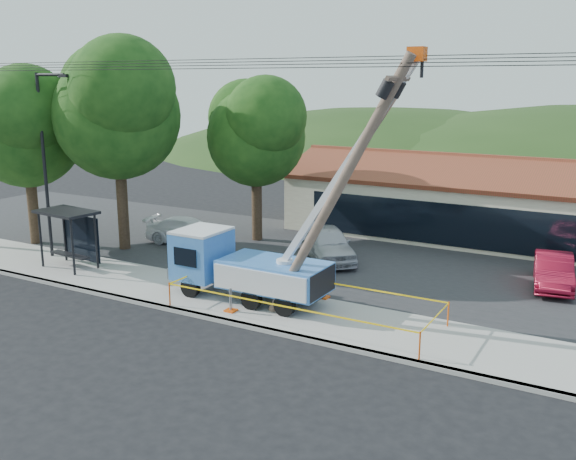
# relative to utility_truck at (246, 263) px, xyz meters

# --- Properties ---
(ground) EXTENTS (120.00, 120.00, 0.00)m
(ground) POSITION_rel_utility_truck_xyz_m (2.10, -4.43, -1.60)
(ground) COLOR black
(ground) RESTS_ON ground
(curb) EXTENTS (60.00, 0.25, 0.15)m
(curb) POSITION_rel_utility_truck_xyz_m (2.10, -2.33, -1.52)
(curb) COLOR #A7A59C
(curb) RESTS_ON ground
(sidewalk) EXTENTS (60.00, 4.00, 0.15)m
(sidewalk) POSITION_rel_utility_truck_xyz_m (2.10, -0.43, -1.52)
(sidewalk) COLOR #A7A59C
(sidewalk) RESTS_ON ground
(parking_lot) EXTENTS (60.00, 12.00, 0.10)m
(parking_lot) POSITION_rel_utility_truck_xyz_m (2.10, 7.57, -1.55)
(parking_lot) COLOR #28282B
(parking_lot) RESTS_ON ground
(strip_mall) EXTENTS (22.50, 8.53, 4.67)m
(strip_mall) POSITION_rel_utility_truck_xyz_m (6.10, 15.55, 0.28)
(strip_mall) COLOR beige
(strip_mall) RESTS_ON ground
(streetlight) EXTENTS (2.13, 0.22, 9.00)m
(streetlight) POSITION_rel_utility_truck_xyz_m (-11.69, 0.57, 3.71)
(streetlight) COLOR black
(streetlight) RESTS_ON ground
(tree_west_near) EXTENTS (7.56, 6.72, 10.80)m
(tree_west_near) POSITION_rel_utility_truck_xyz_m (-9.90, 3.57, 5.93)
(tree_west_near) COLOR #332316
(tree_west_near) RESTS_ON ground
(tree_west_far) EXTENTS (6.84, 6.08, 9.48)m
(tree_west_far) POSITION_rel_utility_truck_xyz_m (-14.90, 2.07, 4.94)
(tree_west_far) COLOR #332316
(tree_west_far) RESTS_ON ground
(tree_lot) EXTENTS (6.30, 5.60, 8.94)m
(tree_lot) POSITION_rel_utility_truck_xyz_m (-4.90, 8.57, 4.61)
(tree_lot) COLOR #332316
(tree_lot) RESTS_ON ground
(hill_west) EXTENTS (78.40, 56.00, 28.00)m
(hill_west) POSITION_rel_utility_truck_xyz_m (-12.90, 50.57, -1.60)
(hill_west) COLOR #1E3814
(hill_west) RESTS_ON ground
(utility_truck) EXTENTS (10.14, 3.50, 9.55)m
(utility_truck) POSITION_rel_utility_truck_xyz_m (0.00, 0.00, 0.00)
(utility_truck) COLOR black
(utility_truck) RESTS_ON ground
(leaning_pole) EXTENTS (5.37, 1.94, 9.48)m
(leaning_pole) POSITION_rel_utility_truck_xyz_m (4.41, -0.68, 3.69)
(leaning_pole) COLOR brown
(leaning_pole) RESTS_ON ground
(bus_shelter) EXTENTS (2.94, 1.98, 2.69)m
(bus_shelter) POSITION_rel_utility_truck_xyz_m (-9.50, -0.25, 0.53)
(bus_shelter) COLOR black
(bus_shelter) RESTS_ON ground
(caution_tape) EXTENTS (10.03, 3.22, 0.93)m
(caution_tape) POSITION_rel_utility_truck_xyz_m (2.87, -0.60, -0.76)
(caution_tape) COLOR #E54E0C
(caution_tape) RESTS_ON ground
(car_silver) EXTENTS (4.64, 5.01, 1.66)m
(car_silver) POSITION_rel_utility_truck_xyz_m (0.29, 6.78, -1.60)
(car_silver) COLOR #B5B6BC
(car_silver) RESTS_ON ground
(car_red) EXTENTS (2.18, 4.47, 1.41)m
(car_red) POSITION_rel_utility_truck_xyz_m (10.43, 7.72, -1.60)
(car_red) COLOR maroon
(car_red) RESTS_ON ground
(car_white) EXTENTS (4.94, 2.73, 1.36)m
(car_white) POSITION_rel_utility_truck_xyz_m (-7.69, 6.07, -1.60)
(car_white) COLOR silver
(car_white) RESTS_ON ground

